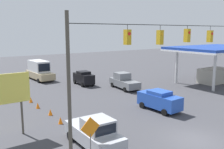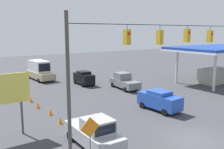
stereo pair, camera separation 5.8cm
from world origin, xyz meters
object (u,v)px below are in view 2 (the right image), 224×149
at_px(traffic_cone_fifth, 38,105).
at_px(traffic_cone_nearest, 89,141).
at_px(traffic_cone_second, 74,129).
at_px(traffic_cone_fourth, 50,112).
at_px(traffic_cone_third, 60,120).
at_px(overhead_signal_span, 186,60).
at_px(pickup_truck_grey_oncoming_far, 124,81).
at_px(traffic_cone_farthest, 31,100).
at_px(sedan_black_oncoming_deep, 84,78).
at_px(gas_station, 216,57).
at_px(work_zone_sign, 90,131).
at_px(pickup_truck_silver_parked_shoulder, 94,133).
at_px(sedan_blue_crossing_near, 159,100).
at_px(box_truck_tan_withflow_deep, 40,70).

bearing_deg(traffic_cone_fifth, traffic_cone_nearest, 91.37).
bearing_deg(traffic_cone_second, traffic_cone_fourth, -89.90).
bearing_deg(traffic_cone_third, overhead_signal_span, 131.98).
distance_m(pickup_truck_grey_oncoming_far, traffic_cone_fourth, 13.27).
height_order(overhead_signal_span, traffic_cone_farthest, overhead_signal_span).
relative_size(sedan_black_oncoming_deep, gas_station, 0.29).
distance_m(traffic_cone_fifth, work_zone_sign, 12.42).
bearing_deg(traffic_cone_fourth, traffic_cone_second, 90.10).
bearing_deg(traffic_cone_fourth, work_zone_sign, 83.27).
height_order(pickup_truck_grey_oncoming_far, traffic_cone_second, pickup_truck_grey_oncoming_far).
bearing_deg(gas_station, traffic_cone_third, 6.16).
bearing_deg(traffic_cone_fifth, overhead_signal_span, 118.22).
bearing_deg(sedan_black_oncoming_deep, overhead_signal_span, 83.13).
distance_m(sedan_black_oncoming_deep, work_zone_sign, 22.15).
height_order(traffic_cone_third, traffic_cone_fourth, same).
distance_m(pickup_truck_silver_parked_shoulder, traffic_cone_third, 5.34).
height_order(traffic_cone_third, traffic_cone_fifth, same).
relative_size(pickup_truck_silver_parked_shoulder, work_zone_sign, 1.84).
xyz_separation_m(pickup_truck_grey_oncoming_far, work_zone_sign, (13.45, 14.43, 1.01)).
bearing_deg(traffic_cone_second, traffic_cone_third, -87.47).
xyz_separation_m(pickup_truck_silver_parked_shoulder, traffic_cone_third, (0.22, -5.29, -0.67)).
bearing_deg(sedan_blue_crossing_near, traffic_cone_fifth, -37.16).
bearing_deg(work_zone_sign, sedan_blue_crossing_near, -155.15).
height_order(traffic_cone_nearest, gas_station, gas_station).
xyz_separation_m(traffic_cone_nearest, traffic_cone_fourth, (-0.04, -7.49, 0.00)).
bearing_deg(pickup_truck_grey_oncoming_far, traffic_cone_nearest, 45.04).
relative_size(box_truck_tan_withflow_deep, traffic_cone_farthest, 11.29).
distance_m(pickup_truck_silver_parked_shoulder, traffic_cone_fourth, 7.91).
relative_size(traffic_cone_fourth, work_zone_sign, 0.21).
bearing_deg(traffic_cone_farthest, pickup_truck_grey_oncoming_far, 178.16).
distance_m(overhead_signal_span, box_truck_tan_withflow_deep, 28.00).
bearing_deg(sedan_black_oncoming_deep, box_truck_tan_withflow_deep, -61.97).
xyz_separation_m(sedan_blue_crossing_near, traffic_cone_farthest, (9.67, -9.93, -0.73)).
bearing_deg(traffic_cone_fifth, work_zone_sign, 86.06).
bearing_deg(pickup_truck_grey_oncoming_far, overhead_signal_span, 68.70).
bearing_deg(overhead_signal_span, traffic_cone_second, -37.40).
bearing_deg(sedan_blue_crossing_near, pickup_truck_silver_parked_shoulder, 19.14).
bearing_deg(pickup_truck_silver_parked_shoulder, traffic_cone_second, -87.74).
distance_m(traffic_cone_nearest, traffic_cone_fifth, 10.23).
relative_size(sedan_blue_crossing_near, traffic_cone_second, 7.59).
distance_m(traffic_cone_nearest, gas_station, 27.27).
bearing_deg(traffic_cone_farthest, sedan_black_oncoming_deep, -152.05).
bearing_deg(box_truck_tan_withflow_deep, traffic_cone_fifth, 70.70).
relative_size(traffic_cone_third, traffic_cone_farthest, 1.00).
bearing_deg(sedan_black_oncoming_deep, traffic_cone_fourth, 48.59).
bearing_deg(traffic_cone_farthest, gas_station, 168.98).
relative_size(traffic_cone_nearest, traffic_cone_farthest, 1.00).
bearing_deg(traffic_cone_fourth, box_truck_tan_withflow_deep, -105.65).
relative_size(box_truck_tan_withflow_deep, gas_station, 0.49).
bearing_deg(sedan_black_oncoming_deep, gas_station, 149.54).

